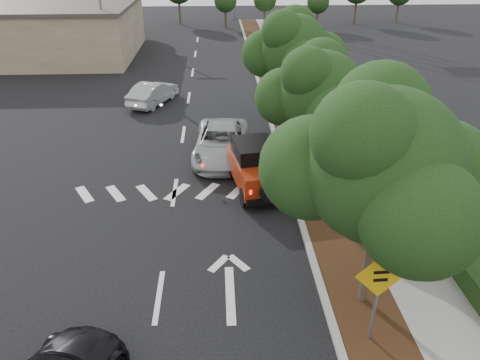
{
  "coord_description": "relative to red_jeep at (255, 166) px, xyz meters",
  "views": [
    {
      "loc": [
        1.77,
        -10.15,
        8.99
      ],
      "look_at": [
        2.43,
        3.0,
        2.05
      ],
      "focal_mm": 35.0,
      "sensor_mm": 36.0,
      "label": 1
    }
  ],
  "objects": [
    {
      "name": "street_tree_far",
      "position": [
        2.43,
        6.76,
        -0.97
      ],
      "size": [
        3.4,
        3.4,
        5.62
      ],
      "primitive_type": null,
      "color": "black",
      "rests_on": "ground"
    },
    {
      "name": "street_tree_mid",
      "position": [
        2.43,
        0.26,
        -0.97
      ],
      "size": [
        3.2,
        3.2,
        5.32
      ],
      "primitive_type": null,
      "color": "black",
      "rests_on": "ground"
    },
    {
      "name": "silver_suv_ahead",
      "position": [
        -1.26,
        2.95,
        -0.26
      ],
      "size": [
        2.72,
        5.27,
        1.42
      ],
      "primitive_type": "imported",
      "rotation": [
        0.0,
        0.0,
        -0.07
      ],
      "color": "#A1A4A8",
      "rests_on": "ground"
    },
    {
      "name": "light_pole_a",
      "position": [
        -9.67,
        19.76,
        -0.97
      ],
      "size": [
        2.0,
        0.22,
        9.0
      ],
      "primitive_type": null,
      "color": "slate",
      "rests_on": "ground"
    },
    {
      "name": "ground",
      "position": [
        -3.17,
        -6.24,
        -0.97
      ],
      "size": [
        120.0,
        120.0,
        0.0
      ],
      "primitive_type": "plane",
      "color": "black",
      "rests_on": "ground"
    },
    {
      "name": "hedge",
      "position": [
        5.73,
        5.76,
        -0.57
      ],
      "size": [
        0.8,
        70.0,
        0.8
      ],
      "primitive_type": "cube",
      "color": "black",
      "rests_on": "ground"
    },
    {
      "name": "planting_strip",
      "position": [
        2.43,
        5.76,
        -0.91
      ],
      "size": [
        1.8,
        70.0,
        0.12
      ],
      "primitive_type": "cube",
      "color": "black",
      "rests_on": "ground"
    },
    {
      "name": "parked_suv",
      "position": [
        -12.02,
        20.35,
        -0.13
      ],
      "size": [
        5.32,
        3.8,
        1.68
      ],
      "primitive_type": "imported",
      "rotation": [
        0.0,
        0.0,
        1.16
      ],
      "color": "#9EA0A5",
      "rests_on": "ground"
    },
    {
      "name": "silver_sedan_oncoming",
      "position": [
        -5.21,
        10.71,
        -0.31
      ],
      "size": [
        2.84,
        4.22,
        1.32
      ],
      "primitive_type": "imported",
      "rotation": [
        0.0,
        0.0,
        2.74
      ],
      "color": "#9A9CA1",
      "rests_on": "ground"
    },
    {
      "name": "light_pole_b",
      "position": [
        -10.67,
        31.76,
        -0.97
      ],
      "size": [
        2.0,
        0.22,
        9.0
      ],
      "primitive_type": null,
      "color": "slate",
      "rests_on": "ground"
    },
    {
      "name": "terracotta_planter",
      "position": [
        4.17,
        -5.22,
        -0.21
      ],
      "size": [
        0.64,
        0.64,
        1.12
      ],
      "rotation": [
        0.0,
        0.0,
        0.01
      ],
      "color": "brown",
      "rests_on": "ground"
    },
    {
      "name": "transmission_tower",
      "position": [
        2.83,
        41.76,
        -0.97
      ],
      "size": [
        7.0,
        4.0,
        28.0
      ],
      "primitive_type": null,
      "color": "slate",
      "rests_on": "ground"
    },
    {
      "name": "sidewalk",
      "position": [
        4.33,
        5.76,
        -0.91
      ],
      "size": [
        2.0,
        70.0,
        0.12
      ],
      "primitive_type": "cube",
      "color": "gray",
      "rests_on": "ground"
    },
    {
      "name": "red_jeep",
      "position": [
        0.0,
        0.0,
        0.0
      ],
      "size": [
        2.18,
        3.86,
        1.9
      ],
      "rotation": [
        0.0,
        0.0,
        0.17
      ],
      "color": "black",
      "rests_on": "ground"
    },
    {
      "name": "speed_hump_sign",
      "position": [
        2.23,
        -8.15,
        0.81
      ],
      "size": [
        1.21,
        0.11,
        2.57
      ],
      "rotation": [
        0.0,
        0.0,
        0.03
      ],
      "color": "slate",
      "rests_on": "ground"
    },
    {
      "name": "street_tree_near",
      "position": [
        2.43,
        -6.74,
        -0.97
      ],
      "size": [
        3.8,
        3.8,
        5.92
      ],
      "primitive_type": null,
      "color": "black",
      "rests_on": "ground"
    },
    {
      "name": "curb",
      "position": [
        1.43,
        5.76,
        -0.89
      ],
      "size": [
        0.2,
        70.0,
        0.15
      ],
      "primitive_type": "cube",
      "color": "#9E9B93",
      "rests_on": "ground"
    }
  ]
}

